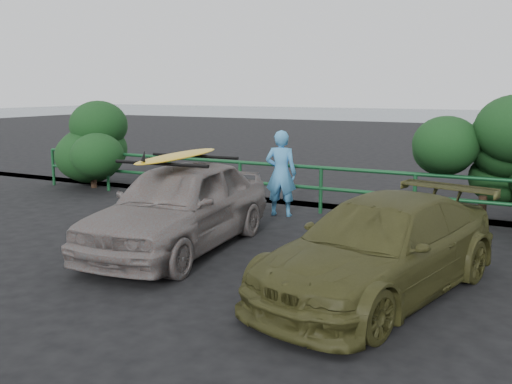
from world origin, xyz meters
TOP-DOWN VIEW (x-y plane):
  - ground at (0.00, 0.00)m, footprint 80.00×80.00m
  - ocean at (0.00, 60.00)m, footprint 200.00×200.00m
  - guardrail at (0.00, 5.00)m, footprint 14.00×0.08m
  - shrub_left at (-4.80, 5.40)m, footprint 3.20×2.40m
  - sedan at (-0.10, 1.31)m, footprint 2.16×4.51m
  - olive_vehicle at (3.48, 0.73)m, footprint 2.81×4.65m
  - man at (0.32, 4.41)m, footprint 0.74×0.57m
  - roof_rack at (-0.10, 1.31)m, footprint 1.76×1.31m
  - surfboard at (-0.10, 1.31)m, footprint 0.75×2.53m

SIDE VIEW (x-z plane):
  - ground at x=0.00m, z-range 0.00..0.00m
  - ocean at x=0.00m, z-range 0.00..0.00m
  - guardrail at x=0.00m, z-range 0.00..1.04m
  - olive_vehicle at x=3.48m, z-range 0.00..1.26m
  - sedan at x=-0.10m, z-range 0.00..1.49m
  - man at x=0.32m, z-range 0.00..1.82m
  - shrub_left at x=-4.80m, z-range 0.00..2.10m
  - roof_rack at x=-0.10m, z-range 1.49..1.54m
  - surfboard at x=-0.10m, z-range 1.54..1.62m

